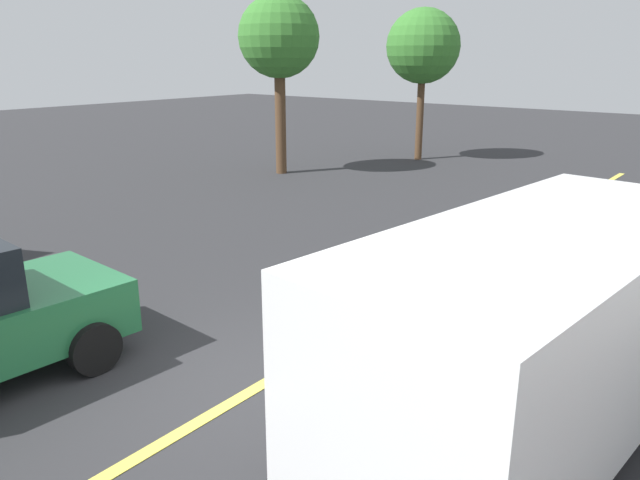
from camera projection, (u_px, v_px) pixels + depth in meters
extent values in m
plane|color=#2D2D30|center=(255.00, 389.00, 6.99)|extent=(80.00, 80.00, 0.00)
cube|color=#E0D14C|center=(393.00, 308.00, 9.23)|extent=(28.00, 0.16, 0.01)
cube|color=white|center=(541.00, 318.00, 5.77)|extent=(5.37, 2.50, 1.82)
cube|color=black|center=(414.00, 354.00, 4.22)|extent=(0.34, 1.85, 0.80)
cylinder|color=black|center=(337.00, 437.00, 5.48)|extent=(0.78, 0.33, 0.76)
cylinder|color=black|center=(521.00, 320.00, 7.91)|extent=(0.78, 0.33, 0.76)
cylinder|color=black|center=(30.00, 309.00, 8.40)|extent=(0.65, 0.26, 0.64)
cylinder|color=black|center=(94.00, 348.00, 7.28)|extent=(0.65, 0.26, 0.64)
cylinder|color=#513823|center=(280.00, 118.00, 19.33)|extent=(0.34, 0.34, 3.55)
sphere|color=#387A2D|center=(279.00, 36.00, 18.61)|extent=(2.51, 2.51, 2.51)
cylinder|color=#513823|center=(420.00, 114.00, 21.99)|extent=(0.26, 0.26, 3.28)
sphere|color=#387A2D|center=(423.00, 46.00, 21.30)|extent=(2.59, 2.59, 2.59)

